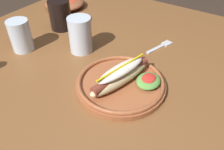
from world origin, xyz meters
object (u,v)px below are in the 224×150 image
extra_cup (21,36)px  soda_cup (60,15)px  fork (161,46)px  side_bowl (65,3)px  hot_dog_plate (122,81)px  water_cup (80,35)px

extra_cup → soda_cup: bearing=0.2°
fork → soda_cup: bearing=120.8°
soda_cup → side_bowl: 0.22m
fork → soda_cup: (-0.10, 0.40, 0.05)m
hot_dog_plate → water_cup: 0.24m
soda_cup → extra_cup: soda_cup is taller
soda_cup → side_bowl: bearing=39.8°
soda_cup → water_cup: size_ratio=0.93×
side_bowl → soda_cup: bearing=-140.2°
water_cup → side_bowl: size_ratio=0.67×
hot_dog_plate → side_bowl: bearing=58.3°
fork → side_bowl: size_ratio=0.65×
hot_dog_plate → water_cup: water_cup is taller
fork → hot_dog_plate: bearing=-163.4°
water_cup → extra_cup: (-0.11, 0.18, -0.01)m
fork → extra_cup: size_ratio=1.10×
water_cup → soda_cup: bearing=64.8°
extra_cup → side_bowl: size_ratio=0.59×
hot_dog_plate → fork: hot_dog_plate is taller
hot_dog_plate → extra_cup: size_ratio=2.35×
side_bowl → extra_cup: bearing=-159.0°
soda_cup → side_bowl: soda_cup is taller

